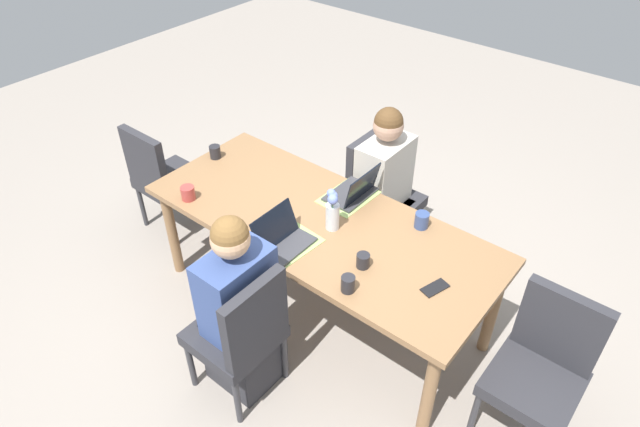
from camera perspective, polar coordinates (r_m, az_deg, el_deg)
The scene contains 19 objects.
ground_plane at distance 3.83m, azimuth -0.00°, elevation -9.40°, with size 10.00×10.00×0.00m, color gray.
dining_table at distance 3.37m, azimuth -0.00°, elevation -1.67°, with size 2.20×0.91×0.75m.
chair_near_left_near at distance 4.01m, azimuth 6.01°, elevation 2.48°, with size 0.44×0.44×0.90m.
person_near_left_near at distance 3.92m, azimuth 6.44°, elevation 2.00°, with size 0.36×0.40×1.19m.
chair_far_left_mid at distance 3.06m, azimuth -7.98°, elevation -11.89°, with size 0.44×0.44×0.90m.
person_far_left_mid at distance 3.10m, azimuth -8.21°, elevation -10.23°, with size 0.36×0.40×1.19m.
chair_head_right_left_far at distance 4.30m, azimuth -15.92°, elevation 3.81°, with size 0.44×0.44×0.90m.
chair_head_left_right_near at distance 3.12m, azimuth 21.97°, elevation -14.13°, with size 0.44×0.44×0.90m.
flower_vase at distance 3.18m, azimuth 1.29°, elevation 0.33°, with size 0.09×0.09×0.27m.
placemat_near_left_near at distance 3.50m, azimuth 2.94°, elevation 1.73°, with size 0.36×0.26×0.00m, color #9EBC66.
placemat_far_left_mid at distance 3.15m, azimuth -3.33°, elevation -3.27°, with size 0.36×0.26×0.00m, color #9EBC66.
laptop_near_left_near at distance 3.48m, azimuth 3.53°, elevation 2.27°, with size 0.22×0.32×0.21m.
laptop_far_left_mid at distance 3.12m, azimuth -3.92°, elevation -2.72°, with size 0.22×0.32×0.20m.
coffee_mug_near_left at distance 3.93m, azimuth -10.74°, elevation 6.24°, with size 0.08×0.08×0.09m, color #232328.
coffee_mug_near_right at distance 3.00m, azimuth 4.45°, elevation -4.85°, with size 0.07×0.07×0.08m, color #232328.
coffee_mug_centre_left at distance 3.29m, azimuth 10.42°, elevation -0.69°, with size 0.08×0.08×0.10m, color #33477A.
coffee_mug_centre_right at distance 2.86m, azimuth 2.90°, elevation -7.23°, with size 0.07×0.07×0.09m, color #232328.
coffee_mug_far_left at distance 3.56m, azimuth -13.43°, elevation 2.07°, with size 0.09×0.09×0.09m, color #AD3D38.
phone_black at distance 2.96m, azimuth 11.75°, elevation -7.50°, with size 0.15×0.07×0.01m, color black.
Camera 1 is at (-1.63, 2.00, 2.83)m, focal length 31.10 mm.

